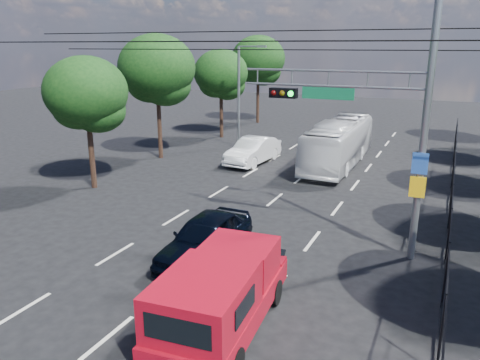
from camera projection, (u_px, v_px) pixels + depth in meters
The scene contains 14 objects.
ground at pixel (108, 337), 11.78m from camera, with size 120.00×120.00×0.00m, color black.
lane_markings at pixel (288, 188), 24.01m from camera, with size 6.12×38.00×0.01m.
signal_mast at pixel (387, 104), 15.19m from camera, with size 6.43×0.39×9.50m.
streetlight_left at pixel (241, 92), 32.44m from camera, with size 2.09×0.22×7.08m.
utility_wires at pixel (249, 41), 17.49m from camera, with size 22.00×5.04×0.74m.
fence_right at pixel (451, 199), 19.09m from camera, with size 0.06×34.03×2.00m.
tree_left_b at pixel (87, 98), 22.94m from camera, with size 4.08×4.08×6.63m.
tree_left_c at pixel (157, 73), 29.07m from camera, with size 4.80×4.80×7.80m.
tree_left_d at pixel (221, 77), 36.08m from camera, with size 4.20×4.20×6.83m.
tree_left_e at pixel (259, 63), 42.92m from camera, with size 4.92×4.92×7.99m.
red_pickup at pixel (222, 293), 11.73m from camera, with size 2.44×5.66×2.05m.
navy_hatchback at pixel (206, 238), 15.86m from camera, with size 1.86×4.62×1.57m, color black.
white_bus at pixel (339, 143), 28.35m from camera, with size 2.30×9.85×2.74m, color silver.
white_van at pixel (253, 151), 28.95m from camera, with size 1.68×4.81×1.58m, color white.
Camera 1 is at (7.29, -7.90, 7.08)m, focal length 35.00 mm.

